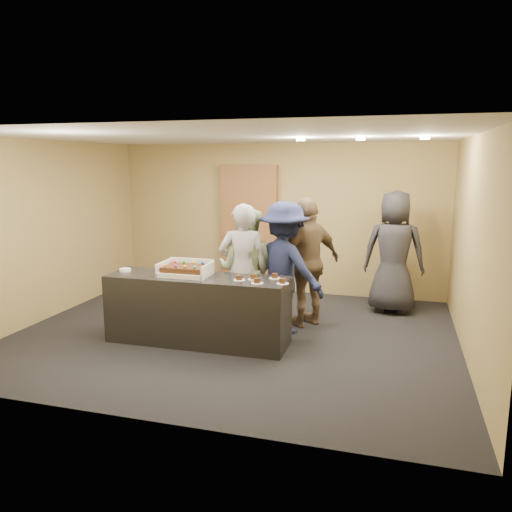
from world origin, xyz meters
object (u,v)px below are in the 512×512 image
object	(u,v)px
person_brown_extra	(308,262)
cake_box	(186,272)
serving_counter	(198,309)
person_server_grey	(243,270)
sheet_cake	(185,268)
person_navy_man	(284,268)
storage_cabinet	(249,229)
person_dark_suit	(394,252)
plate_stack	(125,270)
person_sage_man	(246,270)

from	to	relation	value
person_brown_extra	cake_box	bearing A→B (deg)	-10.85
serving_counter	person_server_grey	world-z (taller)	person_server_grey
sheet_cake	person_navy_man	size ratio (longest dim) A/B	0.30
storage_cabinet	cake_box	xyz separation A→B (m)	(-0.02, -2.82, -0.22)
storage_cabinet	person_dark_suit	size ratio (longest dim) A/B	1.19
storage_cabinet	person_server_grey	size ratio (longest dim) A/B	1.27
serving_counter	plate_stack	world-z (taller)	plate_stack
storage_cabinet	person_navy_man	bearing A→B (deg)	-61.59
person_sage_man	person_dark_suit	size ratio (longest dim) A/B	0.90
person_brown_extra	sheet_cake	bearing A→B (deg)	-10.26
storage_cabinet	plate_stack	distance (m)	2.99
sheet_cake	person_dark_suit	size ratio (longest dim) A/B	0.28
person_dark_suit	cake_box	bearing A→B (deg)	41.32
plate_stack	person_brown_extra	xyz separation A→B (m)	(2.33, 1.12, 0.02)
sheet_cake	serving_counter	bearing A→B (deg)	-0.00
storage_cabinet	person_brown_extra	world-z (taller)	storage_cabinet
plate_stack	person_dark_suit	world-z (taller)	person_dark_suit
serving_counter	person_server_grey	size ratio (longest dim) A/B	1.31
person_navy_man	serving_counter	bearing A→B (deg)	56.99
cake_box	sheet_cake	distance (m)	0.06
person_navy_man	person_dark_suit	distance (m)	2.03
serving_counter	plate_stack	distance (m)	1.16
plate_stack	person_navy_man	bearing A→B (deg)	18.45
serving_counter	person_brown_extra	distance (m)	1.76
storage_cabinet	person_dark_suit	bearing A→B (deg)	-15.30
person_navy_man	person_dark_suit	xyz separation A→B (m)	(1.44, 1.43, 0.05)
cake_box	person_brown_extra	distance (m)	1.80
sheet_cake	person_server_grey	xyz separation A→B (m)	(0.66, 0.45, -0.08)
plate_stack	cake_box	bearing A→B (deg)	1.02
storage_cabinet	person_dark_suit	distance (m)	2.70
person_dark_suit	person_brown_extra	bearing A→B (deg)	42.78
person_server_grey	person_navy_man	size ratio (longest dim) A/B	0.99
cake_box	person_navy_man	distance (m)	1.36
person_sage_man	person_server_grey	bearing A→B (deg)	100.33
person_navy_man	person_brown_extra	bearing A→B (deg)	-98.57
storage_cabinet	person_brown_extra	size ratio (longest dim) A/B	1.23
sheet_cake	plate_stack	xyz separation A→B (m)	(-0.90, 0.01, -0.08)
person_navy_man	person_brown_extra	distance (m)	0.50
sheet_cake	plate_stack	size ratio (longest dim) A/B	3.60
serving_counter	plate_stack	xyz separation A→B (m)	(-1.07, 0.01, 0.47)
serving_counter	cake_box	distance (m)	0.52
sheet_cake	person_navy_man	xyz separation A→B (m)	(1.18, 0.70, -0.07)
person_server_grey	person_brown_extra	bearing A→B (deg)	-153.24
cake_box	sheet_cake	bearing A→B (deg)	-90.88
person_navy_man	cake_box	bearing A→B (deg)	52.14
cake_box	person_server_grey	xyz separation A→B (m)	(0.66, 0.43, -0.03)
storage_cabinet	person_sage_man	bearing A→B (deg)	-74.15
sheet_cake	person_navy_man	world-z (taller)	person_navy_man
cake_box	plate_stack	bearing A→B (deg)	-178.98
cake_box	sheet_cake	xyz separation A→B (m)	(-0.00, -0.02, 0.05)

